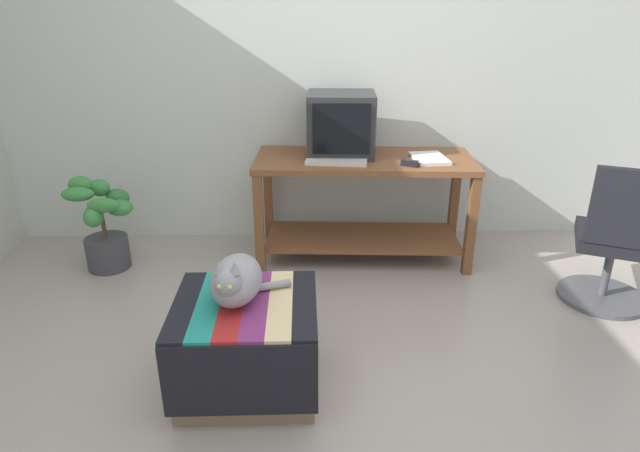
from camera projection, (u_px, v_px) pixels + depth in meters
The scene contains 12 objects.
ground_plane at pixel (342, 409), 2.45m from camera, with size 14.00×14.00×0.00m, color #9E9389.
back_wall at pixel (325, 64), 3.83m from camera, with size 8.00×0.10×2.60m, color silver.
desk at pixel (363, 190), 3.73m from camera, with size 1.51×0.70×0.73m.
tv_monitor at pixel (341, 125), 3.64m from camera, with size 0.47×0.42×0.42m.
keyboard at pixel (336, 162), 3.51m from camera, with size 0.40×0.15×0.02m, color beige.
book at pixel (429, 158), 3.59m from camera, with size 0.21×0.30×0.02m, color white.
ottoman_with_blanket at pixel (247, 345), 2.52m from camera, with size 0.65×0.62×0.45m.
cat at pixel (236, 280), 2.40m from camera, with size 0.38×0.38×0.27m.
potted_plant at pixel (104, 228), 3.64m from camera, with size 0.44×0.36×0.64m.
office_chair at pixel (615, 246), 3.16m from camera, with size 0.55×0.55×0.89m.
stapler at pixel (410, 163), 3.45m from camera, with size 0.04×0.11×0.04m, color black.
pen at pixel (417, 157), 3.64m from camera, with size 0.01×0.01×0.14m, color #2351B2.
Camera 1 is at (-0.16, -1.92, 1.72)m, focal length 30.18 mm.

